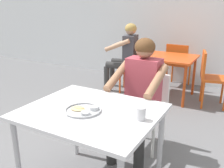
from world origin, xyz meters
name	(u,v)px	position (x,y,z in m)	size (l,w,h in m)	color
table_foreground	(91,119)	(0.06, 0.03, 0.68)	(1.04, 0.86, 0.76)	silver
thali_tray	(84,110)	(0.03, -0.02, 0.77)	(0.28, 0.28, 0.03)	#B7BABF
drinking_cup	(141,113)	(0.47, 0.06, 0.81)	(0.07, 0.07, 0.10)	silver
chair_foreground	(147,104)	(0.17, 0.96, 0.49)	(0.44, 0.40, 0.82)	silver
diner_foreground	(140,88)	(0.17, 0.75, 0.74)	(0.49, 0.56, 1.23)	#2B2B2B
table_background_red	(168,61)	(-0.10, 2.57, 0.62)	(0.87, 0.78, 0.71)	#E04C19
chair_red_left	(136,65)	(-0.67, 2.55, 0.50)	(0.51, 0.50, 0.86)	#D64C1A
chair_red_right	(210,75)	(0.58, 2.50, 0.51)	(0.48, 0.48, 0.86)	#CB4E17
chair_red_far	(178,62)	(-0.10, 3.20, 0.50)	(0.45, 0.43, 0.83)	#CD5118
patron_background	(125,51)	(-0.89, 2.55, 0.73)	(0.60, 0.56, 1.22)	#333333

